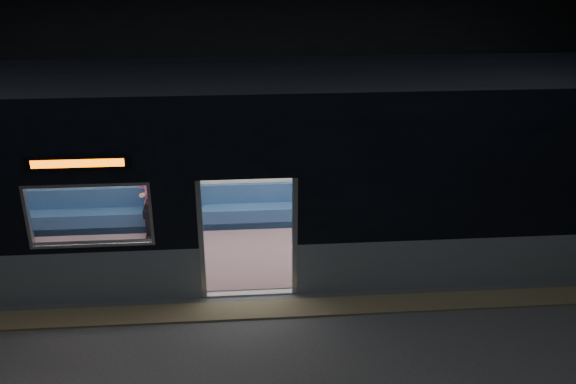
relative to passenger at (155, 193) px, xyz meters
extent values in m
cube|color=#47494C|center=(1.78, -3.55, -0.83)|extent=(24.00, 14.00, 0.01)
cube|color=black|center=(1.78, 3.43, 1.68)|extent=(24.00, 0.04, 5.00)
cube|color=#8C7F59|center=(1.78, -3.00, -0.81)|extent=(22.80, 0.50, 0.03)
cube|color=#8897A3|center=(6.63, -2.49, -0.37)|extent=(8.30, 0.12, 0.90)
cube|color=black|center=(6.63, -2.49, 1.23)|extent=(8.30, 0.12, 2.30)
cube|color=black|center=(1.78, -2.49, 1.80)|extent=(1.40, 0.12, 1.15)
cube|color=#B7BABC|center=(1.04, -2.49, 0.20)|extent=(0.08, 0.14, 2.05)
cube|color=#B7BABC|center=(2.52, -2.49, 0.20)|extent=(0.08, 0.14, 2.05)
cube|color=black|center=(-0.67, -2.57, 1.57)|extent=(1.50, 0.04, 0.18)
cube|color=#E05300|center=(-0.67, -2.57, 1.57)|extent=(1.34, 0.03, 0.12)
cube|color=silver|center=(1.78, 0.39, 0.78)|extent=(18.00, 0.12, 3.20)
cube|color=black|center=(1.78, -1.05, 2.45)|extent=(18.00, 3.00, 0.15)
cube|color=#7C5A5F|center=(1.78, -1.05, -0.80)|extent=(17.76, 2.76, 0.04)
cube|color=silver|center=(1.78, -1.05, 1.53)|extent=(17.76, 2.76, 0.10)
cube|color=#2A4E7B|center=(1.78, 0.07, -0.58)|extent=(11.00, 0.48, 0.41)
cube|color=#2A4E7B|center=(1.78, 0.26, -0.17)|extent=(11.00, 0.10, 0.40)
cube|color=#7B5A62|center=(-1.52, -2.14, -0.58)|extent=(4.40, 0.48, 0.41)
cube|color=#7B5A62|center=(5.08, -2.14, -0.58)|extent=(4.40, 0.48, 0.41)
cylinder|color=silver|center=(0.83, -2.18, 0.35)|extent=(0.04, 0.04, 2.26)
cylinder|color=silver|center=(0.83, 0.08, 0.35)|extent=(0.04, 0.04, 2.26)
cylinder|color=silver|center=(2.73, -2.18, 0.35)|extent=(0.04, 0.04, 2.26)
cylinder|color=silver|center=(2.73, 0.08, 0.35)|extent=(0.04, 0.04, 2.26)
cylinder|color=silver|center=(1.78, 0.03, 1.13)|extent=(11.00, 0.03, 0.03)
cube|color=black|center=(-0.11, -0.16, -0.29)|extent=(0.18, 0.49, 0.17)
cube|color=black|center=(0.11, -0.16, -0.29)|extent=(0.18, 0.49, 0.17)
cylinder|color=black|center=(-0.11, -0.39, -0.57)|extent=(0.12, 0.12, 0.43)
cylinder|color=black|center=(0.11, -0.39, -0.57)|extent=(0.12, 0.12, 0.43)
cube|color=pink|center=(0.00, 0.04, -0.27)|extent=(0.42, 0.23, 0.21)
cylinder|color=pink|center=(0.00, 0.08, 0.10)|extent=(0.42, 0.42, 0.55)
sphere|color=tan|center=(0.00, 0.05, 0.49)|extent=(0.22, 0.22, 0.22)
sphere|color=black|center=(0.00, 0.10, 0.53)|extent=(0.23, 0.23, 0.23)
cube|color=black|center=(-0.02, -0.24, -0.14)|extent=(0.28, 0.24, 0.14)
cube|color=white|center=(6.64, 0.31, 0.67)|extent=(1.07, 0.03, 0.69)
camera|label=1|loc=(1.73, -11.13, 4.59)|focal=38.00mm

